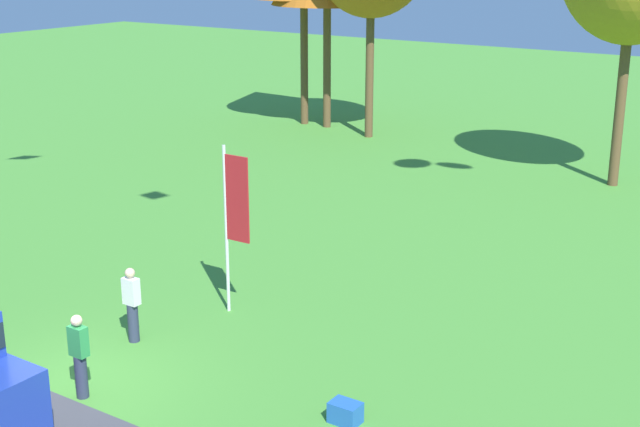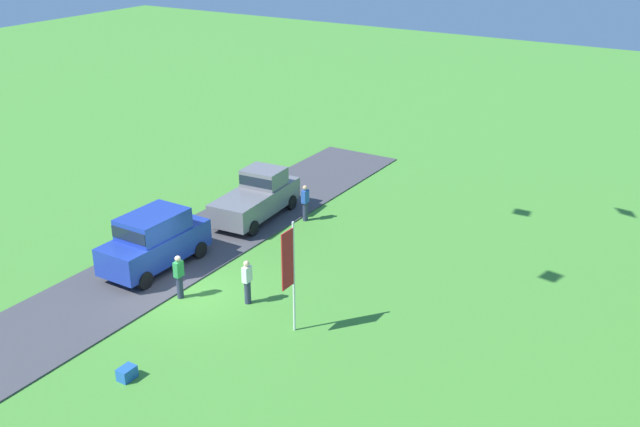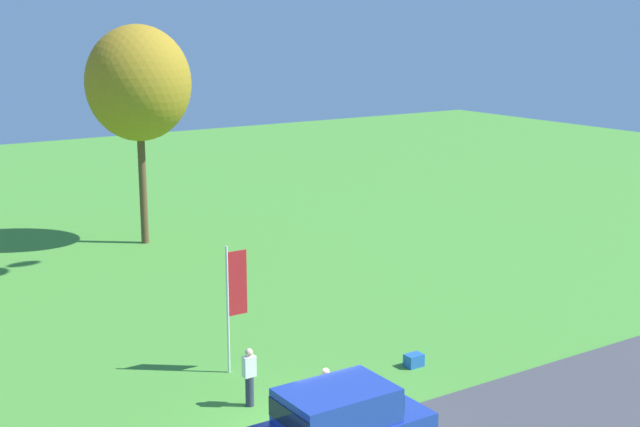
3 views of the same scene
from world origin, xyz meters
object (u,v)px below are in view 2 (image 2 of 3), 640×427
Objects in this scene: car_pickup_by_flagpole at (258,195)px; flag_banner at (290,266)px; person_on_lawn at (179,276)px; cooler_box at (127,373)px; person_beside_suv at (305,203)px; car_suv_far_end at (154,238)px; person_watching_sky at (247,282)px.

car_pickup_by_flagpole is 1.27× the size of flag_banner.
cooler_box is (4.72, 2.02, -0.68)m from person_on_lawn.
flag_banner is at bearing 29.84° from person_beside_suv.
car_suv_far_end is 7.59m from cooler_box.
car_pickup_by_flagpole reaches higher than person_beside_suv.
person_watching_sky is at bearing 85.89° from car_suv_far_end.
cooler_box is at bearing -30.20° from flag_banner.
person_beside_suv is 8.49m from person_on_lawn.
person_beside_suv is at bearing 179.91° from person_on_lawn.
person_on_lawn is 2.56m from person_watching_sky.
person_watching_sky is at bearing 17.36° from person_beside_suv.
car_suv_far_end reaches higher than cooler_box.
person_beside_suv is at bearing 161.17° from car_suv_far_end.
person_on_lawn is 5.11m from flag_banner.
car_suv_far_end reaches higher than person_watching_sky.
cooler_box is at bearing 18.12° from car_pickup_by_flagpole.
person_beside_suv and person_on_lawn have the same top height.
car_suv_far_end is 8.24× the size of cooler_box.
person_beside_suv is 1.00× the size of person_watching_sky.
person_beside_suv is 3.05× the size of cooler_box.
car_pickup_by_flagpole is at bearing -137.68° from flag_banner.
person_watching_sky is (7.50, 2.34, 0.00)m from person_beside_suv.
car_suv_far_end reaches higher than car_pickup_by_flagpole.
cooler_box is (5.71, -0.34, -0.68)m from person_watching_sky.
person_watching_sky is (0.34, 4.78, -0.42)m from car_suv_far_end.
person_on_lawn is at bearing 61.20° from car_suv_far_end.
car_suv_far_end reaches higher than person_on_lawn.
flag_banner is at bearing 91.20° from person_on_lawn.
flag_banner is 7.20× the size of cooler_box.
person_beside_suv is at bearing -162.64° from person_watching_sky.
car_pickup_by_flagpole reaches higher than person_on_lawn.
person_on_lawn is (7.61, 2.01, -0.23)m from car_pickup_by_flagpole.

